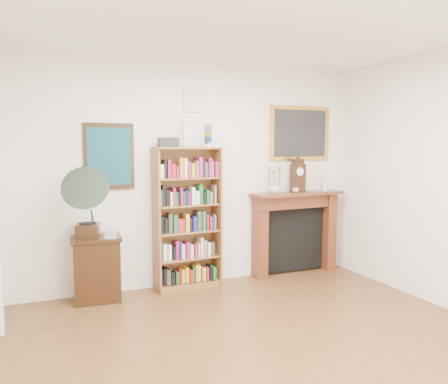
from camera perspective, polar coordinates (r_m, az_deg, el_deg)
name	(u,v)px	position (r m, az deg, el deg)	size (l,w,h in m)	color
room	(299,195)	(3.31, 9.82, -0.43)	(4.51, 5.01, 2.81)	#533219
teal_poster	(109,156)	(5.31, -14.77, 4.51)	(0.58, 0.04, 0.78)	black
small_picture	(194,100)	(5.58, -3.97, 11.95)	(0.26, 0.04, 0.30)	white
gilt_painting	(300,133)	(6.21, 9.87, 7.55)	(0.95, 0.04, 0.75)	gold
bookshelf	(187,210)	(5.42, -4.80, -2.38)	(0.83, 0.35, 2.03)	brown
side_cabinet	(97,269)	(5.27, -16.27, -9.60)	(0.55, 0.40, 0.75)	black
fireplace	(295,225)	(6.18, 9.21, -4.33)	(1.37, 0.40, 1.14)	#542613
gramophone	(88,198)	(5.00, -17.37, -0.78)	(0.61, 0.70, 0.81)	black
cd_stack	(111,235)	(5.06, -14.56, -5.40)	(0.12, 0.12, 0.08)	silver
mantel_clock	(298,176)	(6.05, 9.62, 2.04)	(0.21, 0.13, 0.45)	black
flower_vase	(274,188)	(5.86, 6.57, 0.47)	(0.13, 0.13, 0.13)	silver
teacup	(295,190)	(6.01, 9.32, 0.25)	(0.09, 0.09, 0.07)	silver
bottle_left	(325,183)	(6.30, 13.08, 1.21)	(0.07, 0.07, 0.24)	silver
bottle_right	(326,184)	(6.35, 13.19, 1.07)	(0.06, 0.06, 0.20)	silver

